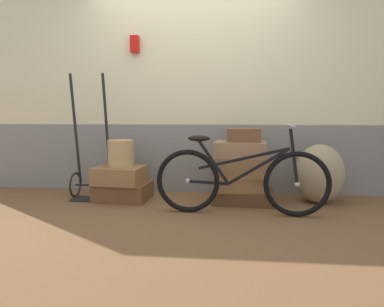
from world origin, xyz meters
TOP-DOWN VIEW (x-y plane):
  - ground at (0.00, 0.00)m, footprint 8.40×5.20m
  - station_building at (0.01, 0.85)m, footprint 6.40×0.74m
  - suitcase_0 at (-0.77, 0.29)m, footprint 0.63×0.50m
  - suitcase_1 at (-0.79, 0.25)m, footprint 0.57×0.48m
  - suitcase_2 at (0.60, 0.31)m, footprint 0.69×0.51m
  - suitcase_3 at (0.55, 0.27)m, footprint 0.59×0.41m
  - suitcase_4 at (0.61, 0.28)m, footprint 0.58×0.43m
  - suitcase_5 at (0.57, 0.30)m, footprint 0.60×0.47m
  - suitcase_6 at (0.60, 0.28)m, footprint 0.36×0.23m
  - wicker_basket at (-0.78, 0.28)m, footprint 0.29×0.29m
  - luggage_trolley at (-1.14, 0.32)m, footprint 0.46×0.37m
  - burlap_sack at (1.44, 0.37)m, footprint 0.53×0.45m
  - bicycle at (0.55, -0.16)m, footprint 1.69×0.46m

SIDE VIEW (x-z plane):
  - ground at x=0.00m, z-range -0.06..0.00m
  - suitcase_2 at x=0.60m, z-range 0.00..0.14m
  - suitcase_0 at x=-0.77m, z-range 0.00..0.20m
  - suitcase_3 at x=0.55m, z-range 0.14..0.30m
  - suitcase_1 at x=-0.79m, z-range 0.20..0.39m
  - luggage_trolley at x=-1.14m, z-range -0.39..1.04m
  - burlap_sack at x=1.44m, z-range 0.00..0.65m
  - bicycle at x=0.55m, z-range -0.10..0.79m
  - suitcase_4 at x=0.61m, z-range 0.30..0.51m
  - wicker_basket at x=-0.78m, z-range 0.39..0.69m
  - suitcase_5 at x=0.57m, z-range 0.51..0.68m
  - suitcase_6 at x=0.60m, z-range 0.68..0.82m
  - station_building at x=0.01m, z-range 0.01..2.90m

